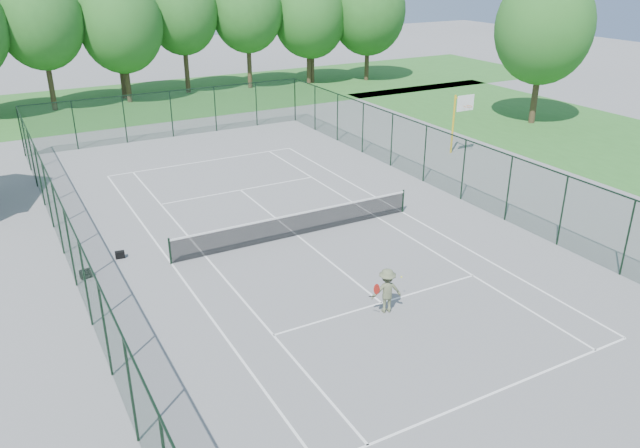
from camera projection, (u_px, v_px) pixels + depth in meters
The scene contains 12 objects.
ground at pixel (297, 236), 26.63m from camera, with size 140.00×140.00×0.00m, color gray.
grass_far at pixel (130, 102), 50.72m from camera, with size 80.00×16.00×0.01m, color #35782D.
grass_side at pixel (598, 139), 40.48m from camera, with size 14.00×40.00×0.01m, color #35782D.
court_lines at pixel (297, 236), 26.63m from camera, with size 11.05×23.85×0.01m.
tennis_net at pixel (297, 223), 26.40m from camera, with size 11.08×0.08×1.10m.
fence_enclosure at pixel (297, 202), 26.01m from camera, with size 18.05×36.05×3.02m.
tree_line_far at pixel (121, 25), 48.34m from camera, with size 39.40×6.40×9.70m.
basketball_goal at pixel (460, 112), 36.34m from camera, with size 1.20×1.43×3.65m.
tree_side at pixel (544, 28), 41.86m from camera, with size 6.53×6.53×10.33m.
sports_bag_a at pixel (86, 274), 23.10m from camera, with size 0.40×0.24×0.32m, color black.
sports_bag_b at pixel (120, 255), 24.61m from camera, with size 0.36×0.22×0.28m, color black.
tennis_player at pixel (387, 291), 20.68m from camera, with size 1.79×0.86×1.58m.
Camera 1 is at (-10.87, -21.68, 11.05)m, focal length 35.00 mm.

